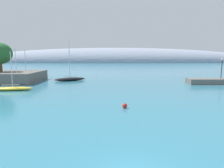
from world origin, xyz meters
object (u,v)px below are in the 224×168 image
object	(u,v)px
sailboat_yellow_outer_mooring	(13,88)
sailboat_white_near_shore	(26,78)
sailboat_black_mid_mooring	(70,79)
sailboat_teal_end_of_line	(17,82)
harbor_lamp_post	(222,66)
tree_clump_shore	(0,53)
mooring_buoy_red	(125,106)

from	to	relation	value
sailboat_yellow_outer_mooring	sailboat_white_near_shore	bearing A→B (deg)	97.27
sailboat_black_mid_mooring	sailboat_teal_end_of_line	size ratio (longest dim) A/B	1.29
sailboat_black_mid_mooring	sailboat_yellow_outer_mooring	bearing A→B (deg)	37.41
sailboat_white_near_shore	harbor_lamp_post	distance (m)	49.06
tree_clump_shore	sailboat_black_mid_mooring	distance (m)	17.88
tree_clump_shore	sailboat_teal_end_of_line	world-z (taller)	tree_clump_shore
sailboat_teal_end_of_line	mooring_buoy_red	bearing A→B (deg)	-1.85
mooring_buoy_red	harbor_lamp_post	world-z (taller)	harbor_lamp_post
mooring_buoy_red	sailboat_white_near_shore	bearing A→B (deg)	128.39
sailboat_white_near_shore	sailboat_yellow_outer_mooring	xyz separation A→B (m)	(4.45, -17.25, -0.06)
mooring_buoy_red	sailboat_yellow_outer_mooring	bearing A→B (deg)	146.33
tree_clump_shore	sailboat_teal_end_of_line	xyz separation A→B (m)	(5.96, -4.88, -6.54)
sailboat_white_near_shore	sailboat_yellow_outer_mooring	bearing A→B (deg)	55.95
tree_clump_shore	sailboat_black_mid_mooring	xyz separation A→B (m)	(16.61, 1.49, -6.45)
tree_clump_shore	mooring_buoy_red	xyz separation A→B (m)	(28.37, -26.10, -6.67)
mooring_buoy_red	harbor_lamp_post	bearing A→B (deg)	41.62
tree_clump_shore	sailboat_teal_end_of_line	distance (m)	10.10
sailboat_black_mid_mooring	sailboat_white_near_shore	bearing A→B (deg)	-36.89
sailboat_teal_end_of_line	sailboat_black_mid_mooring	bearing A→B (deg)	72.43
mooring_buoy_red	harbor_lamp_post	xyz separation A→B (m)	(24.17, 21.47, 3.71)
sailboat_white_near_shore	harbor_lamp_post	xyz separation A→B (m)	(48.14, -8.79, 3.55)
tree_clump_shore	sailboat_teal_end_of_line	size ratio (longest dim) A/B	0.90
sailboat_yellow_outer_mooring	sailboat_teal_end_of_line	distance (m)	8.72
sailboat_black_mid_mooring	sailboat_yellow_outer_mooring	distance (m)	16.52
sailboat_teal_end_of_line	sailboat_white_near_shore	bearing A→B (deg)	141.38
mooring_buoy_red	tree_clump_shore	bearing A→B (deg)	137.38
mooring_buoy_red	harbor_lamp_post	distance (m)	32.54
sailboat_white_near_shore	sailboat_teal_end_of_line	distance (m)	9.16
sailboat_teal_end_of_line	sailboat_yellow_outer_mooring	bearing A→B (deg)	-29.02
tree_clump_shore	harbor_lamp_post	bearing A→B (deg)	-5.04
tree_clump_shore	sailboat_yellow_outer_mooring	distance (m)	17.12
sailboat_yellow_outer_mooring	sailboat_teal_end_of_line	size ratio (longest dim) A/B	0.91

